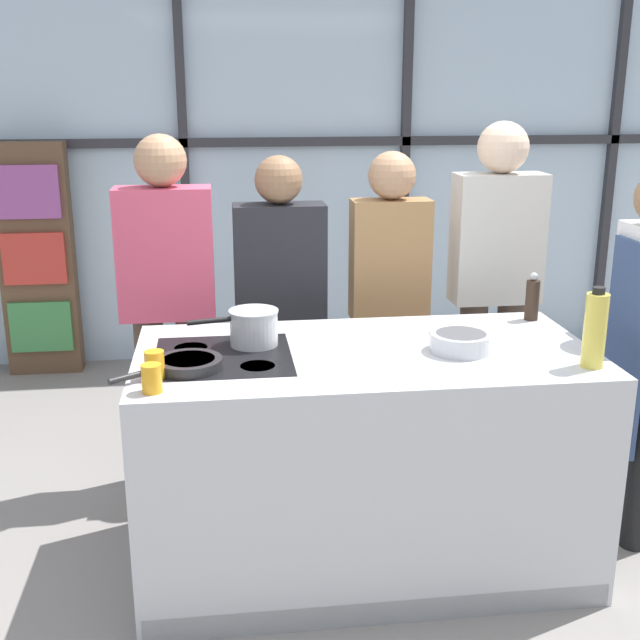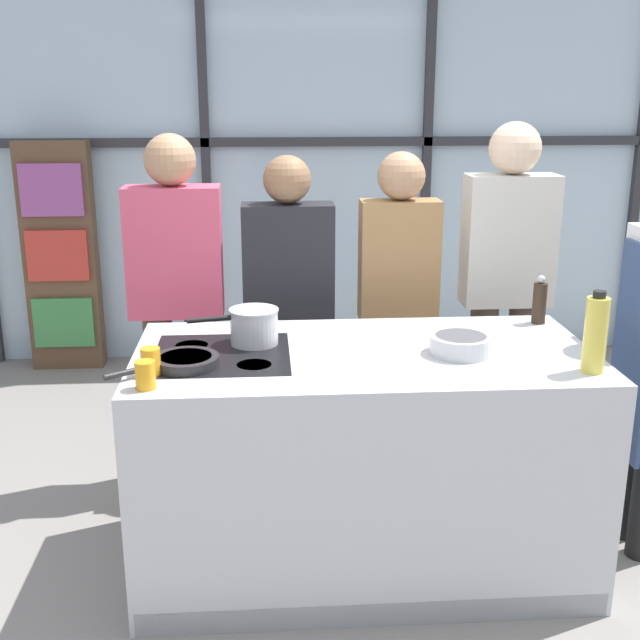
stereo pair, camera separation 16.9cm
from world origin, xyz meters
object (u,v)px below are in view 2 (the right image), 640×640
at_px(frying_pan, 184,361).
at_px(spectator_center_right, 398,293).
at_px(spectator_center_left, 289,301).
at_px(juice_glass_far, 151,361).
at_px(spectator_far_right, 506,278).
at_px(pepper_grinder, 540,302).
at_px(white_plate, 467,335).
at_px(oil_bottle, 595,334).
at_px(saucepan, 254,325).
at_px(mixing_bowl, 460,344).
at_px(juice_glass_near, 145,375).
at_px(spectator_far_left, 177,291).

bearing_deg(frying_pan, spectator_center_right, 44.87).
height_order(spectator_center_left, frying_pan, spectator_center_left).
distance_m(spectator_center_left, juice_glass_far, 1.15).
height_order(spectator_far_right, pepper_grinder, spectator_far_right).
distance_m(spectator_far_right, white_plate, 0.76).
bearing_deg(oil_bottle, pepper_grinder, 89.07).
distance_m(frying_pan, saucepan, 0.36).
bearing_deg(mixing_bowl, white_plate, 69.35).
bearing_deg(oil_bottle, spectator_center_right, 115.36).
bearing_deg(juice_glass_near, frying_pan, 63.26).
bearing_deg(juice_glass_near, mixing_bowl, 13.98).
xyz_separation_m(spectator_center_right, mixing_bowl, (0.10, -0.87, 0.02)).
xyz_separation_m(spectator_far_right, frying_pan, (-1.48, -0.94, -0.06)).
height_order(white_plate, juice_glass_far, juice_glass_far).
height_order(pepper_grinder, juice_glass_far, pepper_grinder).
relative_size(white_plate, juice_glass_far, 2.83).
relative_size(frying_pan, juice_glass_near, 3.98).
xyz_separation_m(spectator_center_left, spectator_center_right, (0.53, 0.00, 0.03)).
relative_size(spectator_center_left, frying_pan, 4.11).
distance_m(spectator_far_right, juice_glass_near, 1.97).
relative_size(spectator_far_left, frying_pan, 4.37).
bearing_deg(spectator_center_left, mixing_bowl, 125.86).
relative_size(frying_pan, oil_bottle, 1.30).
bearing_deg(juice_glass_far, saucepan, 42.26).
xyz_separation_m(saucepan, juice_glass_near, (-0.36, -0.47, -0.03)).
bearing_deg(spectator_center_right, juice_glass_near, 47.65).
bearing_deg(spectator_far_right, juice_glass_near, 36.09).
relative_size(white_plate, oil_bottle, 0.92).
xyz_separation_m(spectator_center_left, juice_glass_far, (-0.52, -1.02, 0.06)).
height_order(mixing_bowl, juice_glass_far, juice_glass_far).
height_order(spectator_center_left, juice_glass_near, spectator_center_left).
distance_m(spectator_center_left, frying_pan, 1.03).
xyz_separation_m(spectator_center_left, oil_bottle, (1.06, -1.10, 0.16)).
bearing_deg(spectator_center_right, spectator_far_left, 0.00).
relative_size(spectator_center_left, mixing_bowl, 6.74).
relative_size(saucepan, white_plate, 1.29).
xyz_separation_m(frying_pan, juice_glass_near, (-0.11, -0.22, 0.03)).
bearing_deg(white_plate, spectator_far_right, 61.59).
height_order(spectator_center_right, oil_bottle, spectator_center_right).
xyz_separation_m(spectator_far_left, juice_glass_far, (0.01, -1.02, 0.00)).
bearing_deg(spectator_far_right, frying_pan, 32.49).
xyz_separation_m(frying_pan, white_plate, (1.13, 0.28, -0.01)).
bearing_deg(oil_bottle, juice_glass_far, 176.97).
bearing_deg(spectator_far_left, pepper_grinder, 163.06).
bearing_deg(juice_glass_near, oil_bottle, 2.04).
relative_size(saucepan, oil_bottle, 1.19).
bearing_deg(spectator_far_right, spectator_center_left, 0.00).
bearing_deg(spectator_far_left, juice_glass_far, 90.61).
relative_size(white_plate, mixing_bowl, 1.17).
bearing_deg(spectator_center_left, oil_bottle, 133.77).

